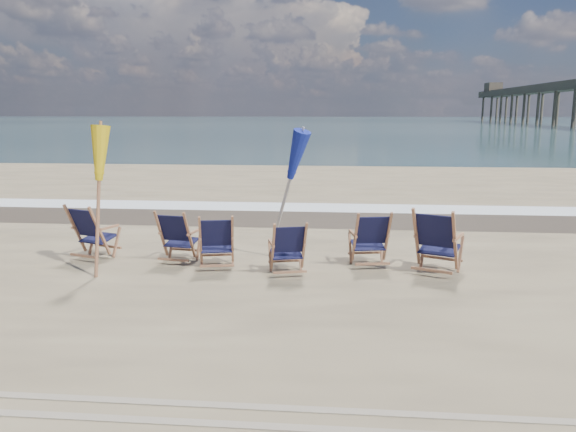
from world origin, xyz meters
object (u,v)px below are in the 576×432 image
(beach_chair_4, at_px, (388,239))
(umbrella_yellow, at_px, (95,161))
(beach_chair_2, at_px, (233,242))
(umbrella_blue, at_px, (284,155))
(beach_chair_5, at_px, (455,244))
(beach_chair_1, at_px, (189,238))
(beach_chair_3, at_px, (304,248))
(beach_chair_0, at_px, (100,234))

(beach_chair_4, relative_size, umbrella_yellow, 0.41)
(beach_chair_2, bearing_deg, umbrella_blue, -151.54)
(umbrella_yellow, distance_m, umbrella_blue, 3.05)
(beach_chair_5, xyz_separation_m, umbrella_blue, (-2.75, 0.85, 1.29))
(beach_chair_1, relative_size, beach_chair_3, 1.05)
(beach_chair_0, distance_m, beach_chair_5, 5.92)
(beach_chair_3, height_order, umbrella_yellow, umbrella_yellow)
(umbrella_blue, bearing_deg, umbrella_yellow, -156.87)
(beach_chair_5, xyz_separation_m, umbrella_yellow, (-5.55, -0.35, 1.27))
(beach_chair_1, height_order, beach_chair_4, beach_chair_4)
(umbrella_blue, bearing_deg, beach_chair_4, -10.56)
(beach_chair_0, bearing_deg, beach_chair_3, -168.10)
(beach_chair_1, height_order, beach_chair_3, beach_chair_1)
(beach_chair_5, bearing_deg, beach_chair_1, 19.50)
(beach_chair_4, height_order, umbrella_blue, umbrella_blue)
(beach_chair_0, xyz_separation_m, beach_chair_1, (1.59, -0.03, -0.03))
(beach_chair_2, relative_size, umbrella_yellow, 0.40)
(beach_chair_4, bearing_deg, beach_chair_1, -8.48)
(beach_chair_0, relative_size, beach_chair_1, 1.07)
(beach_chair_1, bearing_deg, beach_chair_4, -168.48)
(beach_chair_1, xyz_separation_m, beach_chair_3, (1.98, -0.45, -0.02))
(beach_chair_0, height_order, beach_chair_4, beach_chair_0)
(umbrella_yellow, xyz_separation_m, umbrella_blue, (2.80, 1.20, 0.02))
(beach_chair_2, distance_m, beach_chair_3, 1.22)
(beach_chair_0, bearing_deg, beach_chair_2, -166.24)
(umbrella_blue, bearing_deg, beach_chair_1, -163.66)
(beach_chair_2, xyz_separation_m, beach_chair_5, (3.54, -0.18, 0.08))
(beach_chair_1, bearing_deg, umbrella_blue, -154.39)
(beach_chair_3, height_order, beach_chair_5, beach_chair_5)
(beach_chair_1, relative_size, umbrella_blue, 0.40)
(beach_chair_3, bearing_deg, umbrella_blue, -80.56)
(beach_chair_4, xyz_separation_m, umbrella_blue, (-1.76, 0.33, 1.35))
(beach_chair_2, distance_m, umbrella_yellow, 2.48)
(beach_chair_3, bearing_deg, beach_chair_1, -27.78)
(beach_chair_0, distance_m, beach_chair_3, 3.60)
(beach_chair_0, xyz_separation_m, beach_chair_5, (5.90, -0.42, 0.05))
(beach_chair_4, height_order, umbrella_yellow, umbrella_yellow)
(beach_chair_2, height_order, beach_chair_5, beach_chair_5)
(beach_chair_0, bearing_deg, beach_chair_4, -159.32)
(beach_chair_0, distance_m, umbrella_yellow, 1.56)
(beach_chair_5, relative_size, umbrella_blue, 0.46)
(beach_chair_4, distance_m, beach_chair_5, 1.12)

